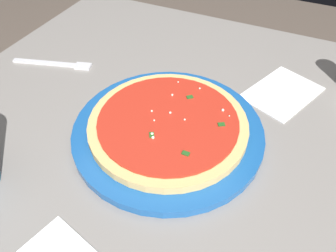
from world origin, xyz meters
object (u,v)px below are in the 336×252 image
fork (57,64)px  pizza (168,124)px  serving_plate (168,131)px  napkin_loose_left (282,92)px

fork → pizza: bearing=74.0°
serving_plate → fork: bearing=-106.0°
pizza → napkin_loose_left: (-0.21, 0.17, -0.02)m
napkin_loose_left → fork: bearing=-76.9°
serving_plate → napkin_loose_left: size_ratio=2.18×
napkin_loose_left → fork: (0.11, -0.49, 0.00)m
fork → serving_plate: bearing=74.0°
serving_plate → pizza: size_ratio=1.21×
serving_plate → pizza: bearing=105.2°
serving_plate → fork: serving_plate is taller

